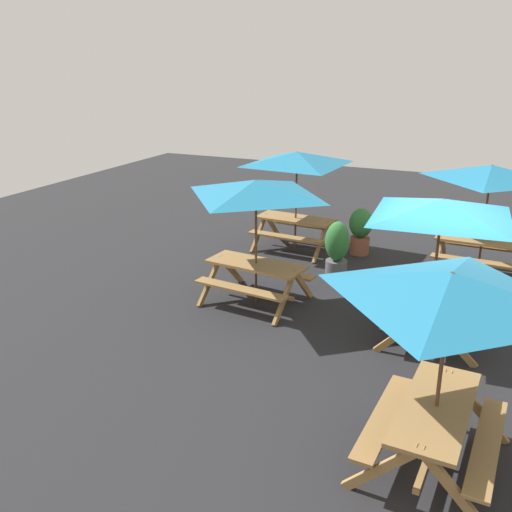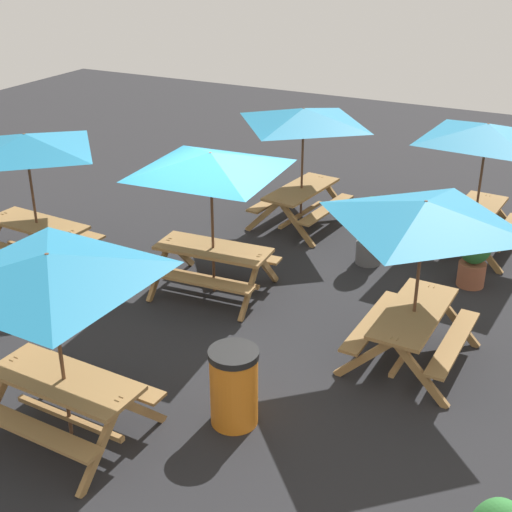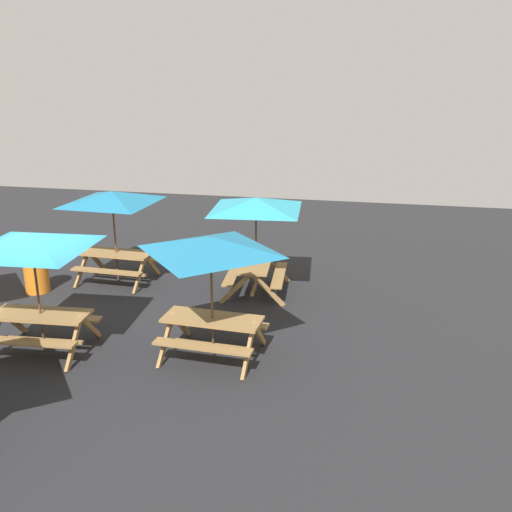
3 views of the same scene
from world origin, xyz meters
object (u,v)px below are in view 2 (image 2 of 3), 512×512
(picnic_table_1, at_px, (303,125))
(picnic_table_3, at_px, (211,173))
(picnic_table_2, at_px, (27,152))
(picnic_table_5, at_px, (50,281))
(picnic_table_6, at_px, (424,224))
(trash_bin_orange, at_px, (234,387))
(picnic_table_4, at_px, (486,141))
(potted_plant_0, at_px, (474,253))
(potted_plant_1, at_px, (370,229))

(picnic_table_1, bearing_deg, picnic_table_3, 3.98)
(picnic_table_2, height_order, picnic_table_5, same)
(picnic_table_1, relative_size, picnic_table_6, 1.00)
(picnic_table_3, xyz_separation_m, trash_bin_orange, (2.74, 1.86, -1.49))
(picnic_table_4, distance_m, picnic_table_6, 4.08)
(picnic_table_3, height_order, picnic_table_4, same)
(picnic_table_5, distance_m, potted_plant_0, 6.88)
(picnic_table_3, distance_m, potted_plant_1, 3.12)
(picnic_table_4, bearing_deg, trash_bin_orange, -8.97)
(picnic_table_1, height_order, picnic_table_5, same)
(potted_plant_1, bearing_deg, trash_bin_orange, -0.02)
(picnic_table_1, bearing_deg, trash_bin_orange, 22.77)
(trash_bin_orange, distance_m, potted_plant_0, 5.11)
(picnic_table_3, bearing_deg, picnic_table_2, -175.61)
(picnic_table_2, relative_size, picnic_table_4, 0.83)
(picnic_table_1, distance_m, picnic_table_4, 3.22)
(picnic_table_1, xyz_separation_m, picnic_table_6, (3.67, 3.21, 0.00))
(trash_bin_orange, relative_size, potted_plant_1, 0.80)
(picnic_table_2, distance_m, potted_plant_0, 7.38)
(picnic_table_2, bearing_deg, picnic_table_5, -40.64)
(picnic_table_6, bearing_deg, picnic_table_4, -177.66)
(picnic_table_5, bearing_deg, potted_plant_1, 77.43)
(picnic_table_6, xyz_separation_m, potted_plant_0, (-2.60, 0.27, -1.40))
(picnic_table_2, xyz_separation_m, picnic_table_3, (-0.47, 3.17, 0.00))
(picnic_table_1, height_order, trash_bin_orange, picnic_table_1)
(picnic_table_4, relative_size, picnic_table_5, 1.00)
(picnic_table_4, height_order, trash_bin_orange, picnic_table_4)
(potted_plant_0, distance_m, potted_plant_1, 1.76)
(picnic_table_2, xyz_separation_m, picnic_table_5, (3.32, 3.45, 0.00))
(picnic_table_1, xyz_separation_m, picnic_table_4, (-0.41, 3.19, 0.00))
(picnic_table_6, bearing_deg, picnic_table_1, -136.70)
(trash_bin_orange, bearing_deg, picnic_table_5, -56.21)
(potted_plant_0, height_order, potted_plant_1, potted_plant_1)
(picnic_table_6, height_order, potted_plant_0, picnic_table_6)
(picnic_table_5, bearing_deg, picnic_table_2, 138.48)
(picnic_table_6, height_order, potted_plant_1, picnic_table_6)
(picnic_table_2, bearing_deg, picnic_table_1, 50.76)
(picnic_table_3, bearing_deg, picnic_table_4, 42.77)
(picnic_table_3, bearing_deg, potted_plant_0, 25.71)
(picnic_table_4, relative_size, potted_plant_1, 2.32)
(picnic_table_4, bearing_deg, picnic_table_1, -78.46)
(picnic_table_5, relative_size, potted_plant_0, 2.63)
(trash_bin_orange, bearing_deg, potted_plant_0, 159.90)
(picnic_table_3, relative_size, picnic_table_6, 1.21)
(picnic_table_6, relative_size, potted_plant_0, 2.17)
(picnic_table_1, bearing_deg, picnic_table_5, 7.61)
(picnic_table_1, xyz_separation_m, picnic_table_2, (3.60, -3.30, 0.00))
(potted_plant_1, bearing_deg, picnic_table_2, -62.85)
(picnic_table_3, relative_size, trash_bin_orange, 2.88)
(picnic_table_5, relative_size, trash_bin_orange, 2.88)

